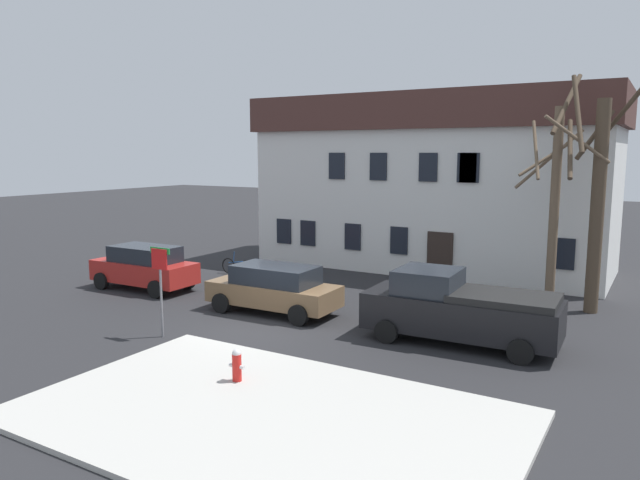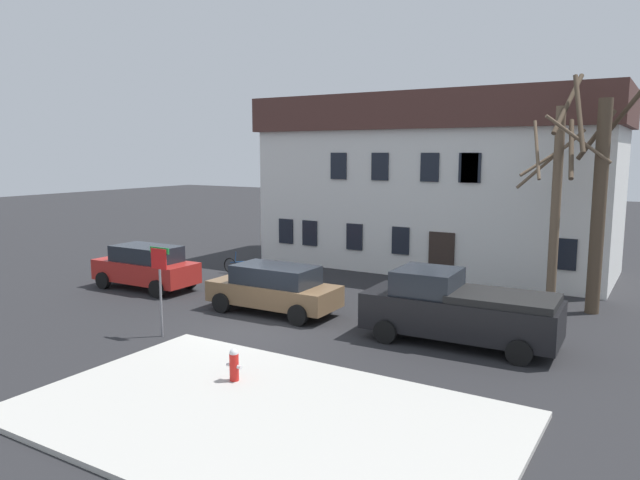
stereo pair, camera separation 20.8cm
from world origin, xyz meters
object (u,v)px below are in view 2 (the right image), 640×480
building_main (434,181)px  street_sign_pole (160,274)px  car_red_wagon (146,266)px  bicycle_leaning (239,266)px  pickup_truck_black (458,309)px  fire_hydrant (234,364)px  tree_bare_mid (597,191)px  car_brown_wagon (274,288)px  tree_bare_near (555,200)px

building_main → street_sign_pole: (-2.89, -14.71, -2.19)m
car_red_wagon → bicycle_leaning: size_ratio=2.50×
pickup_truck_black → fire_hydrant: bearing=-120.9°
tree_bare_mid → car_red_wagon: bearing=-161.1°
car_red_wagon → pickup_truck_black: 12.86m
car_brown_wagon → bicycle_leaning: 6.73m
building_main → tree_bare_near: bearing=-38.9°
car_red_wagon → car_brown_wagon: (6.47, -0.27, -0.05)m
building_main → car_brown_wagon: 11.39m
fire_hydrant → building_main: bearing=94.7°
tree_bare_near → bicycle_leaning: tree_bare_near is taller
building_main → car_red_wagon: 13.64m
tree_bare_mid → pickup_truck_black: tree_bare_mid is taller
tree_bare_near → pickup_truck_black: tree_bare_near is taller
pickup_truck_black → car_brown_wagon: bearing=-179.3°
tree_bare_mid → fire_hydrant: (-6.24, -11.33, -3.63)m
tree_bare_mid → car_red_wagon: tree_bare_mid is taller
building_main → street_sign_pole: size_ratio=6.11×
street_sign_pole → car_red_wagon: bearing=141.1°
car_brown_wagon → pickup_truck_black: pickup_truck_black is taller
tree_bare_near → street_sign_pole: tree_bare_near is taller
building_main → car_brown_wagon: size_ratio=3.59×
car_brown_wagon → pickup_truck_black: bearing=0.7°
bicycle_leaning → fire_hydrant: bearing=-51.6°
tree_bare_mid → fire_hydrant: tree_bare_mid is taller
pickup_truck_black → car_red_wagon: bearing=179.1°
car_red_wagon → tree_bare_near: bearing=20.9°
tree_bare_mid → street_sign_pole: tree_bare_mid is taller
pickup_truck_black → tree_bare_mid: bearing=63.3°
car_brown_wagon → building_main: bearing=81.7°
building_main → fire_hydrant: building_main is taller
tree_bare_mid → pickup_truck_black: 6.96m
tree_bare_near → bicycle_leaning: (-12.94, -1.35, -3.42)m
street_sign_pole → pickup_truck_black: bearing=27.3°
bicycle_leaning → tree_bare_mid: bearing=4.9°
tree_bare_near → car_brown_wagon: 10.17m
pickup_truck_black → fire_hydrant: size_ratio=7.17×
car_red_wagon → fire_hydrant: 11.15m
car_red_wagon → bicycle_leaning: car_red_wagon is taller
tree_bare_near → tree_bare_mid: size_ratio=0.86×
tree_bare_near → pickup_truck_black: bearing=-104.6°
tree_bare_mid → street_sign_pole: 14.34m
tree_bare_near → car_red_wagon: bearing=-159.1°
bicycle_leaning → building_main: bearing=44.0°
street_sign_pole → bicycle_leaning: 9.23m
tree_bare_mid → bicycle_leaning: tree_bare_mid is taller
fire_hydrant → pickup_truck_black: bearing=59.1°
car_red_wagon → car_brown_wagon: 6.48m
car_red_wagon → street_sign_pole: size_ratio=1.63×
tree_bare_near → pickup_truck_black: size_ratio=1.26×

